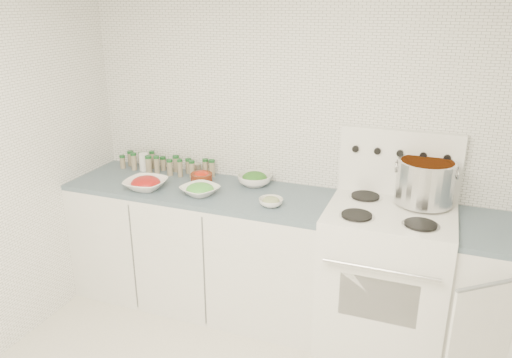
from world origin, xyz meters
name	(u,v)px	position (x,y,z in m)	size (l,w,h in m)	color
room_walls	(244,158)	(0.00, 0.00, 1.56)	(3.54, 3.04, 2.52)	white
counter_left	(201,245)	(-0.82, 1.19, 0.45)	(1.85, 0.62, 0.90)	white
stove	(385,273)	(0.48, 1.19, 0.50)	(0.76, 0.70, 1.36)	white
stock_pot	(425,180)	(0.65, 1.35, 1.09)	(0.37, 0.35, 0.27)	silver
bowl_tomato	(146,183)	(-1.15, 1.04, 0.94)	(0.29, 0.29, 0.09)	white
bowl_snowpea	(200,190)	(-0.76, 1.07, 0.93)	(0.31, 0.31, 0.08)	white
bowl_broccoli	(255,179)	(-0.48, 1.38, 0.94)	(0.31, 0.31, 0.10)	white
bowl_zucchini	(271,202)	(-0.25, 1.06, 0.93)	(0.17, 0.17, 0.06)	white
bowl_pepper	(202,177)	(-0.84, 1.27, 0.95)	(0.15, 0.15, 0.09)	#622310
salt_canister	(144,162)	(-1.38, 1.37, 0.97)	(0.07, 0.07, 0.13)	white
tin_can	(196,169)	(-0.96, 1.42, 0.94)	(0.07, 0.07, 0.09)	#AEA893
spice_cluster	(165,164)	(-1.21, 1.40, 0.96)	(0.77, 0.15, 0.14)	gray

